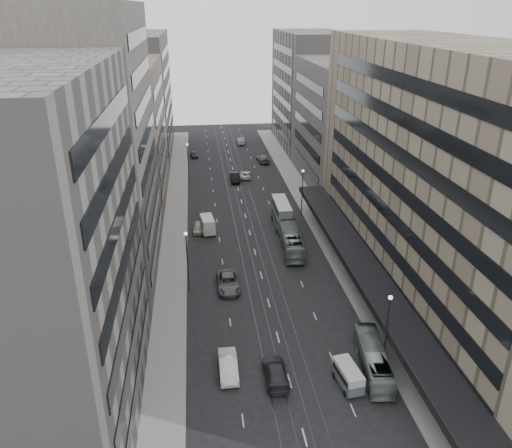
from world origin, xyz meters
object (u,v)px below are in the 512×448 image
panel_van (208,224)px  sedan_1 (228,366)px  vw_microbus (348,375)px  sedan_2 (228,282)px  bus_near (373,359)px  double_decker (282,213)px  bus_far (291,241)px  pedestrian (440,401)px

panel_van → sedan_1: 33.87m
vw_microbus → sedan_2: (-10.06, 19.44, -0.35)m
bus_near → double_decker: bearing=-77.6°
bus_far → pedestrian: (7.25, -33.36, -0.47)m
double_decker → pedestrian: size_ratio=4.28×
pedestrian → bus_far: bearing=-105.7°
double_decker → pedestrian: 42.81m
vw_microbus → sedan_1: (-11.22, 3.19, -0.36)m
sedan_1 → pedestrian: size_ratio=2.75×
bus_near → sedan_2: 21.97m
double_decker → panel_van: double_decker is taller
double_decker → panel_van: size_ratio=1.81×
sedan_2 → double_decker: bearing=60.9°
sedan_2 → vw_microbus: bearing=-63.2°
double_decker → bus_near: bearing=-84.7°
double_decker → pedestrian: double_decker is taller
bus_near → bus_far: bearing=-76.0°
vw_microbus → sedan_2: size_ratio=0.69×
bus_near → vw_microbus: bus_near is taller
bus_far → double_decker: (0.06, 8.82, 0.79)m
sedan_2 → sedan_1: bearing=-94.6°
double_decker → sedan_1: double_decker is taller
double_decker → vw_microbus: size_ratio=1.90×
bus_near → bus_far: bus_far is taller
bus_far → double_decker: size_ratio=1.40×
bus_near → double_decker: (-3.05, 36.21, 0.99)m
panel_van → sedan_1: size_ratio=0.86×
bus_far → double_decker: 8.86m
sedan_1 → pedestrian: 19.86m
bus_far → sedan_2: bearing=48.3°
bus_near → sedan_2: bus_near is taller
sedan_1 → bus_far: bearing=66.3°
bus_far → sedan_1: 28.37m
sedan_1 → panel_van: bearing=91.1°
bus_far → double_decker: double_decker is taller
sedan_1 → pedestrian: bearing=-22.0°
bus_near → sedan_1: (-14.32, 1.34, -0.51)m
double_decker → pedestrian: (7.19, -42.18, -1.26)m
bus_far → pedestrian: 34.14m
panel_van → sedan_1: (0.89, -33.85, -0.62)m
sedan_1 → pedestrian: (18.47, -7.32, 0.24)m
pedestrian → vw_microbus: bearing=-57.6°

